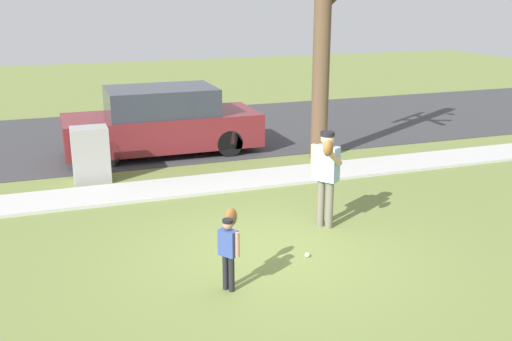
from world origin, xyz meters
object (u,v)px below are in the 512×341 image
at_px(utility_cabinet, 91,155).
at_px(street_tree_near, 323,25).
at_px(person_child, 229,240).
at_px(person_adult, 326,169).
at_px(baseball, 307,255).
at_px(parked_suv_maroon, 162,122).

xyz_separation_m(utility_cabinet, street_tree_near, (5.31, 0.10, 2.55)).
distance_m(person_child, utility_cabinet, 5.64).
height_order(person_adult, street_tree_near, street_tree_near).
height_order(person_adult, utility_cabinet, person_adult).
bearing_deg(person_adult, baseball, 16.15).
relative_size(person_adult, street_tree_near, 0.28).
relative_size(baseball, utility_cabinet, 0.06).
relative_size(baseball, parked_suv_maroon, 0.02).
xyz_separation_m(person_child, utility_cabinet, (-1.35, 5.47, -0.11)).
relative_size(person_adult, utility_cabinet, 1.41).
distance_m(person_adult, street_tree_near, 4.93).
bearing_deg(baseball, street_tree_near, 62.96).
bearing_deg(baseball, person_adult, 52.42).
relative_size(person_child, utility_cabinet, 0.90).
distance_m(person_child, street_tree_near, 7.27).
bearing_deg(parked_suv_maroon, street_tree_near, 153.93).
bearing_deg(parked_suv_maroon, person_child, 85.99).
xyz_separation_m(baseball, utility_cabinet, (-2.73, 4.96, 0.55)).
height_order(person_child, utility_cabinet, utility_cabinet).
height_order(person_child, parked_suv_maroon, parked_suv_maroon).
distance_m(person_adult, utility_cabinet, 5.31).
bearing_deg(utility_cabinet, person_adult, -48.60).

